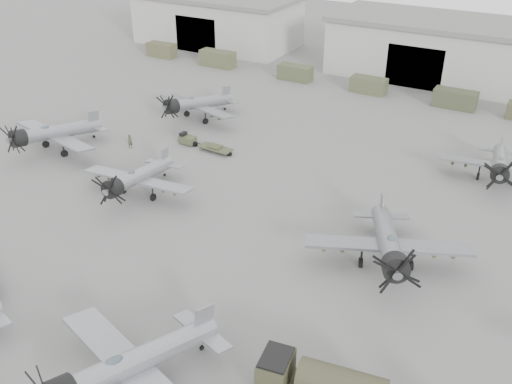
# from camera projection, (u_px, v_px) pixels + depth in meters

# --- Properties ---
(ground) EXTENTS (220.00, 220.00, 0.00)m
(ground) POSITION_uv_depth(u_px,v_px,m) (190.00, 305.00, 41.04)
(ground) COLOR #575755
(ground) RESTS_ON ground
(hangar_left) EXTENTS (29.00, 14.80, 8.70)m
(hangar_left) POSITION_uv_depth(u_px,v_px,m) (217.00, 19.00, 102.35)
(hangar_left) COLOR #A7A59C
(hangar_left) RESTS_ON ground
(hangar_center) EXTENTS (29.00, 14.80, 8.70)m
(hangar_center) POSITION_uv_depth(u_px,v_px,m) (428.00, 47.00, 85.86)
(hangar_center) COLOR #A7A59C
(hangar_center) RESTS_ON ground
(support_truck_0) EXTENTS (5.03, 2.20, 2.29)m
(support_truck_0) POSITION_uv_depth(u_px,v_px,m) (162.00, 50.00, 96.40)
(support_truck_0) COLOR #4C4B31
(support_truck_0) RESTS_ON ground
(support_truck_1) EXTENTS (5.81, 2.20, 2.53)m
(support_truck_1) POSITION_uv_depth(u_px,v_px,m) (218.00, 59.00, 91.43)
(support_truck_1) COLOR #474C31
(support_truck_1) RESTS_ON ground
(support_truck_2) EXTENTS (5.10, 2.20, 2.23)m
(support_truck_2) POSITION_uv_depth(u_px,v_px,m) (295.00, 73.00, 85.47)
(support_truck_2) COLOR #42482F
(support_truck_2) RESTS_ON ground
(support_truck_3) EXTENTS (5.04, 2.20, 2.19)m
(support_truck_3) POSITION_uv_depth(u_px,v_px,m) (369.00, 85.00, 80.46)
(support_truck_3) COLOR #454A30
(support_truck_3) RESTS_ON ground
(support_truck_4) EXTENTS (5.58, 2.20, 2.38)m
(support_truck_4) POSITION_uv_depth(u_px,v_px,m) (455.00, 99.00, 75.22)
(support_truck_4) COLOR #3A412A
(support_truck_4) RESTS_ON ground
(aircraft_near_1) EXTENTS (12.90, 11.61, 5.16)m
(aircraft_near_1) POSITION_uv_depth(u_px,v_px,m) (125.00, 367.00, 32.77)
(aircraft_near_1) COLOR gray
(aircraft_near_1) RESTS_ON ground
(aircraft_mid_0) EXTENTS (12.54, 11.28, 4.98)m
(aircraft_mid_0) POSITION_uv_depth(u_px,v_px,m) (51.00, 133.00, 62.51)
(aircraft_mid_0) COLOR gray
(aircraft_mid_0) RESTS_ON ground
(aircraft_mid_1) EXTENTS (11.41, 10.27, 4.54)m
(aircraft_mid_1) POSITION_uv_depth(u_px,v_px,m) (136.00, 178.00, 53.75)
(aircraft_mid_1) COLOR gray
(aircraft_mid_1) RESTS_ON ground
(aircraft_mid_2) EXTENTS (12.60, 11.42, 5.16)m
(aircraft_mid_2) POSITION_uv_depth(u_px,v_px,m) (389.00, 244.00, 43.64)
(aircraft_mid_2) COLOR gray
(aircraft_mid_2) RESTS_ON ground
(aircraft_far_0) EXTENTS (12.06, 10.86, 4.80)m
(aircraft_far_0) POSITION_uv_depth(u_px,v_px,m) (194.00, 104.00, 70.82)
(aircraft_far_0) COLOR gray
(aircraft_far_0) RESTS_ON ground
(aircraft_far_1) EXTENTS (11.54, 10.38, 4.58)m
(aircraft_far_1) POSITION_uv_depth(u_px,v_px,m) (500.00, 164.00, 56.26)
(aircraft_far_1) COLOR gray
(aircraft_far_1) RESTS_ON ground
(fuel_tanker) EXTENTS (7.95, 4.35, 2.95)m
(fuel_tanker) POSITION_uv_depth(u_px,v_px,m) (322.00, 383.00, 32.55)
(fuel_tanker) COLOR #383825
(fuel_tanker) RESTS_ON ground
(tug_trailer) EXTENTS (6.82, 1.60, 1.36)m
(tug_trailer) POSITION_uv_depth(u_px,v_px,m) (198.00, 143.00, 64.56)
(tug_trailer) COLOR #3F432C
(tug_trailer) RESTS_ON ground
(ground_crew) EXTENTS (0.58, 0.69, 1.61)m
(ground_crew) POSITION_uv_depth(u_px,v_px,m) (130.00, 141.00, 64.24)
(ground_crew) COLOR #393D28
(ground_crew) RESTS_ON ground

